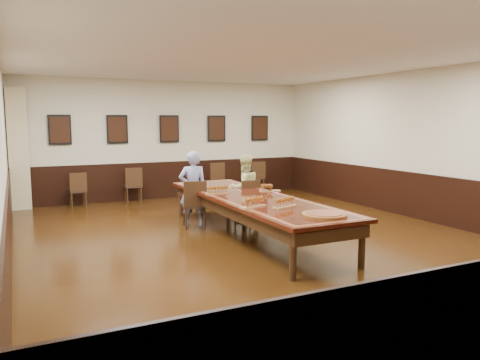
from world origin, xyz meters
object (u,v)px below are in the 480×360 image
spare_chair_c (214,180)px  spare_chair_a (77,190)px  person_man (193,189)px  carved_platter (324,215)px  spare_chair_d (256,177)px  person_woman (244,188)px  chair_woman (247,201)px  spare_chair_b (133,185)px  conference_table (252,204)px  chair_man (194,204)px

spare_chair_c → spare_chair_a: bearing=-6.8°
person_man → carved_platter: 3.41m
spare_chair_a → spare_chair_d: 5.07m
person_man → person_woman: person_man is taller
chair_woman → spare_chair_b: size_ratio=0.99×
chair_woman → spare_chair_a: 4.52m
carved_platter → spare_chair_c: bearing=81.3°
spare_chair_b → spare_chair_d: size_ratio=0.98×
person_man → carved_platter: size_ratio=1.85×
person_man → conference_table: (0.66, -1.31, -0.15)m
spare_chair_b → spare_chair_d: bearing=-174.1°
chair_man → spare_chair_b: chair_man is taller
spare_chair_a → person_man: person_man is taller
chair_woman → spare_chair_d: (2.10, 3.59, 0.01)m
chair_man → person_woman: (1.15, 0.06, 0.23)m
person_man → conference_table: size_ratio=0.31×
chair_man → chair_woman: bearing=-170.1°
spare_chair_a → spare_chair_d: bearing=179.8°
spare_chair_d → carved_platter: (-2.44, -6.77, 0.31)m
chair_woman → person_man: person_man is taller
chair_woman → chair_man: bearing=-3.4°
conference_table → spare_chair_d: bearing=61.5°
person_man → person_woman: size_ratio=1.07×
spare_chair_c → conference_table: spare_chair_c is taller
spare_chair_a → spare_chair_b: bearing=-179.9°
spare_chair_d → spare_chair_b: bearing=7.3°
chair_man → conference_table: (0.68, -1.21, 0.13)m
spare_chair_d → person_woman: size_ratio=0.66×
chair_man → person_woman: bearing=-165.3°
spare_chair_a → spare_chair_c: (3.63, -0.04, 0.05)m
spare_chair_b → person_man: bearing=101.7°
carved_platter → person_woman: bearing=84.2°
spare_chair_b → spare_chair_d: (3.68, 0.12, 0.01)m
conference_table → spare_chair_a: bearing=118.5°
spare_chair_b → person_man: 3.37m
spare_chair_c → person_woman: bearing=72.3°
conference_table → carved_platter: carved_platter is taller
spare_chair_a → conference_table: 5.21m
spare_chair_d → carved_platter: 7.20m
spare_chair_a → spare_chair_b: (1.39, 0.06, 0.03)m
person_woman → spare_chair_a: bearing=-49.7°
chair_man → spare_chair_b: bearing=-71.2°
person_man → conference_table: bearing=128.5°
carved_platter → spare_chair_b: bearing=100.6°
spare_chair_b → spare_chair_a: bearing=6.5°
chair_woman → conference_table: size_ratio=0.18×
spare_chair_b → person_woman: size_ratio=0.65×
spare_chair_a → carved_platter: spare_chair_a is taller
chair_man → spare_chair_d: 4.82m
chair_man → chair_woman: chair_man is taller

